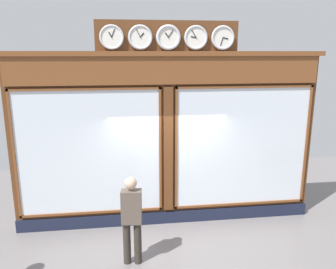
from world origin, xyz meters
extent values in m
cube|color=#5B3319|center=(0.00, -0.15, 1.87)|extent=(6.65, 0.30, 3.74)
cube|color=#191E33|center=(0.00, 0.02, 0.14)|extent=(6.65, 0.08, 0.28)
cube|color=brown|center=(0.00, 0.04, 3.45)|extent=(6.52, 0.08, 0.57)
cube|color=brown|center=(0.00, 0.02, 3.79)|extent=(6.78, 0.20, 0.10)
cube|color=silver|center=(-1.69, 0.01, 1.73)|extent=(2.97, 0.02, 2.67)
cube|color=brown|center=(-1.69, 0.04, 3.09)|extent=(3.07, 0.04, 0.05)
cube|color=brown|center=(-1.69, 0.04, 0.37)|extent=(3.07, 0.04, 0.05)
cube|color=brown|center=(-3.20, 0.04, 1.73)|extent=(0.05, 0.04, 2.77)
cube|color=brown|center=(-0.18, 0.04, 1.73)|extent=(0.05, 0.04, 2.77)
cube|color=silver|center=(1.69, 0.01, 1.73)|extent=(2.97, 0.02, 2.67)
cube|color=brown|center=(1.69, 0.04, 3.09)|extent=(3.07, 0.04, 0.05)
cube|color=brown|center=(1.69, 0.04, 0.37)|extent=(3.07, 0.04, 0.05)
cube|color=brown|center=(3.20, 0.04, 1.73)|extent=(0.05, 0.04, 2.77)
cube|color=brown|center=(0.18, 0.04, 1.73)|extent=(0.05, 0.04, 2.77)
cube|color=#5B3319|center=(0.00, 0.03, 1.73)|extent=(0.20, 0.10, 2.77)
cube|color=#5B3319|center=(0.00, -0.02, 4.11)|extent=(2.93, 0.06, 0.67)
cylinder|color=white|center=(-1.13, 0.06, 4.11)|extent=(0.40, 0.02, 0.40)
torus|color=silver|center=(-1.13, 0.06, 4.11)|extent=(0.49, 0.06, 0.49)
cube|color=black|center=(-1.18, 0.07, 4.10)|extent=(0.11, 0.01, 0.04)
cube|color=black|center=(-1.10, 0.07, 4.03)|extent=(0.06, 0.01, 0.16)
sphere|color=black|center=(-1.13, 0.08, 4.11)|extent=(0.02, 0.02, 0.02)
cylinder|color=white|center=(-0.56, 0.06, 4.11)|extent=(0.40, 0.02, 0.40)
torus|color=silver|center=(-0.56, 0.06, 4.11)|extent=(0.49, 0.05, 0.49)
cube|color=black|center=(-0.51, 0.07, 4.12)|extent=(0.11, 0.01, 0.03)
cube|color=black|center=(-0.52, 0.07, 4.18)|extent=(0.10, 0.01, 0.15)
sphere|color=black|center=(-0.56, 0.08, 4.11)|extent=(0.02, 0.02, 0.02)
cylinder|color=white|center=(0.00, 0.06, 4.11)|extent=(0.40, 0.02, 0.40)
torus|color=silver|center=(0.00, 0.06, 4.11)|extent=(0.50, 0.07, 0.50)
cube|color=black|center=(0.03, 0.07, 4.15)|extent=(0.08, 0.01, 0.10)
cube|color=black|center=(-0.05, 0.07, 4.18)|extent=(0.10, 0.01, 0.15)
sphere|color=black|center=(0.00, 0.08, 4.11)|extent=(0.02, 0.02, 0.02)
cylinder|color=white|center=(0.56, 0.06, 4.11)|extent=(0.40, 0.02, 0.40)
torus|color=silver|center=(0.56, 0.06, 4.11)|extent=(0.49, 0.05, 0.49)
cube|color=black|center=(0.53, 0.07, 4.15)|extent=(0.08, 0.01, 0.10)
cube|color=black|center=(0.60, 0.07, 4.18)|extent=(0.09, 0.01, 0.16)
sphere|color=black|center=(0.56, 0.08, 4.11)|extent=(0.02, 0.02, 0.02)
cylinder|color=white|center=(1.13, 0.06, 4.11)|extent=(0.40, 0.02, 0.40)
torus|color=silver|center=(1.13, 0.06, 4.11)|extent=(0.48, 0.05, 0.48)
cube|color=black|center=(1.15, 0.07, 4.15)|extent=(0.07, 0.01, 0.10)
cube|color=black|center=(1.09, 0.07, 4.18)|extent=(0.08, 0.01, 0.16)
sphere|color=black|center=(1.13, 0.08, 4.11)|extent=(0.02, 0.02, 0.02)
cylinder|color=#312A24|center=(0.95, 1.43, 0.41)|extent=(0.14, 0.14, 0.82)
cylinder|color=#312A24|center=(0.75, 1.45, 0.41)|extent=(0.14, 0.14, 0.82)
cube|color=brown|center=(0.85, 1.44, 1.13)|extent=(0.38, 0.26, 0.62)
sphere|color=tan|center=(0.85, 1.44, 1.58)|extent=(0.22, 0.22, 0.22)
camera|label=1|loc=(0.94, 7.08, 3.82)|focal=36.34mm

